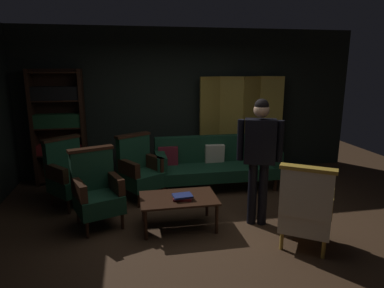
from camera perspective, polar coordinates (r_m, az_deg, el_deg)
ground_plane at (r=4.68m, az=1.88°, el=-13.65°), size 10.00×10.00×0.00m
back_wall at (r=6.63m, az=-2.68°, el=7.01°), size 7.20×0.10×2.80m
folding_screen at (r=6.77m, az=8.24°, el=3.48°), size 1.69×0.25×1.90m
bookshelf at (r=6.46m, az=-21.56°, el=3.23°), size 0.90×0.32×2.05m
velvet_couch at (r=5.96m, az=4.03°, el=-3.01°), size 2.12×0.78×0.88m
coffee_table at (r=4.51m, az=-2.29°, el=-9.52°), size 1.00×0.64×0.42m
armchair_gilt_accent at (r=4.20m, az=18.71°, el=-10.27°), size 0.80×0.80×1.04m
armchair_wing_left at (r=4.70m, az=-15.79°, el=-7.52°), size 0.75×0.74×1.04m
armchair_wing_right at (r=5.52m, az=-19.98°, el=-4.74°), size 0.81×0.81×1.04m
armchair_wing_far at (r=5.47m, az=-8.83°, el=-4.22°), size 0.80×0.79×1.04m
standing_figure at (r=4.48m, az=11.34°, el=-1.12°), size 0.56×0.33×1.70m
potted_plant at (r=6.27m, az=-9.90°, el=-2.28°), size 0.51×0.51×0.80m
book_red_leather at (r=4.42m, az=-1.61°, el=-9.09°), size 0.27×0.22×0.03m
book_navy_cloth at (r=4.41m, az=-1.62°, el=-8.73°), size 0.26×0.21×0.03m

